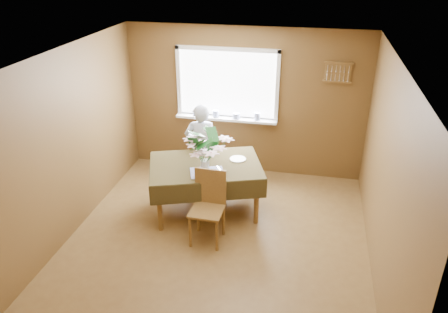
% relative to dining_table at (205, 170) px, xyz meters
% --- Properties ---
extents(floor, '(4.50, 4.50, 0.00)m').
position_rel_dining_table_xyz_m(floor, '(0.33, -0.80, -0.68)').
color(floor, brown).
rests_on(floor, ground).
extents(ceiling, '(4.50, 4.50, 0.00)m').
position_rel_dining_table_xyz_m(ceiling, '(0.33, -0.80, 1.82)').
color(ceiling, white).
rests_on(ceiling, wall_back).
extents(wall_back, '(4.00, 0.00, 4.00)m').
position_rel_dining_table_xyz_m(wall_back, '(0.33, 1.45, 0.57)').
color(wall_back, brown).
rests_on(wall_back, floor).
extents(wall_front, '(4.00, 0.00, 4.00)m').
position_rel_dining_table_xyz_m(wall_front, '(0.33, -3.05, 0.57)').
color(wall_front, brown).
rests_on(wall_front, floor).
extents(wall_left, '(0.00, 4.50, 4.50)m').
position_rel_dining_table_xyz_m(wall_left, '(-1.67, -0.80, 0.57)').
color(wall_left, brown).
rests_on(wall_left, floor).
extents(wall_right, '(0.00, 4.50, 4.50)m').
position_rel_dining_table_xyz_m(wall_right, '(2.33, -0.80, 0.57)').
color(wall_right, brown).
rests_on(wall_right, floor).
extents(window_assembly, '(1.72, 0.20, 1.22)m').
position_rel_dining_table_xyz_m(window_assembly, '(0.03, 1.40, 0.68)').
color(window_assembly, white).
rests_on(window_assembly, wall_back).
extents(spoon_rack, '(0.44, 0.05, 0.33)m').
position_rel_dining_table_xyz_m(spoon_rack, '(1.78, 1.42, 1.17)').
color(spoon_rack, brown).
rests_on(spoon_rack, wall_back).
extents(dining_table, '(1.86, 1.55, 0.78)m').
position_rel_dining_table_xyz_m(dining_table, '(0.00, 0.00, 0.00)').
color(dining_table, brown).
rests_on(dining_table, floor).
extents(chair_far, '(0.56, 0.56, 0.93)m').
position_rel_dining_table_xyz_m(chair_far, '(-0.30, 0.78, -0.17)').
color(chair_far, brown).
rests_on(chair_far, floor).
extents(chair_near, '(0.44, 0.44, 0.99)m').
position_rel_dining_table_xyz_m(chair_near, '(0.20, -0.65, -0.14)').
color(chair_near, brown).
rests_on(chair_near, floor).
extents(seated_woman, '(0.59, 0.46, 1.44)m').
position_rel_dining_table_xyz_m(seated_woman, '(-0.24, 0.69, 0.04)').
color(seated_woman, white).
rests_on(seated_woman, floor).
extents(flower_bouquet, '(0.62, 0.62, 0.53)m').
position_rel_dining_table_xyz_m(flower_bouquet, '(0.04, -0.17, 0.44)').
color(flower_bouquet, white).
rests_on(flower_bouquet, dining_table).
extents(side_plate, '(0.26, 0.26, 0.01)m').
position_rel_dining_table_xyz_m(side_plate, '(0.43, 0.26, 0.10)').
color(side_plate, white).
rests_on(side_plate, dining_table).
extents(table_knife, '(0.15, 0.21, 0.00)m').
position_rel_dining_table_xyz_m(table_knife, '(0.25, -0.13, 0.10)').
color(table_knife, silver).
rests_on(table_knife, dining_table).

